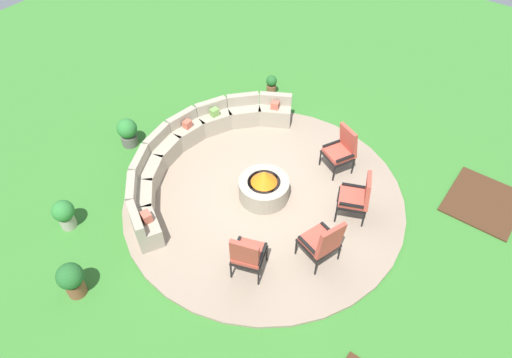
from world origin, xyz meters
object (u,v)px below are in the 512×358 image
Objects in this scene: curved_stone_bench at (193,149)px; lounge_chair_front_right at (323,242)px; potted_plant_0 at (128,132)px; potted_plant_2 at (271,84)px; lounge_chair_back_left at (358,196)px; fire_pit at (264,187)px; potted_plant_3 at (71,279)px; lounge_chair_front_left at (247,254)px; lounge_chair_back_right at (342,149)px; potted_plant_1 at (64,213)px.

curved_stone_bench is 4.64× the size of lounge_chair_front_right.
curved_stone_bench reaches higher than potted_plant_0.
potted_plant_2 is at bearing -22.35° from potted_plant_0.
lounge_chair_front_right reaches higher than lounge_chair_back_left.
fire_pit is 3.53m from potted_plant_0.
fire_pit is 1.38× the size of potted_plant_3.
lounge_chair_front_left is at bearing -149.10° from potted_plant_2.
fire_pit is 1.89m from lounge_chair_front_left.
curved_stone_bench is at bearing 129.28° from lounge_chair_front_left.
lounge_chair_back_left is 1.33m from lounge_chair_back_right.
lounge_chair_front_right is at bearing -135.05° from potted_plant_2.
potted_plant_0 is 1.33× the size of potted_plant_2.
fire_pit is at bearing -82.14° from potted_plant_0.
curved_stone_bench is 3.13m from potted_plant_2.
potted_plant_2 is (3.60, -1.48, -0.09)m from potted_plant_0.
potted_plant_1 reaches higher than potted_plant_2.
potted_plant_3 is (-3.08, 3.08, -0.19)m from lounge_chair_front_right.
fire_pit is 3.71m from potted_plant_2.
lounge_chair_front_right is 2.07× the size of potted_plant_2.
potted_plant_2 is at bearing 5.74° from potted_plant_3.
lounge_chair_front_right is at bearing -63.20° from potted_plant_1.
potted_plant_1 is at bearing 179.17° from lounge_chair_front_left.
curved_stone_bench reaches higher than potted_plant_2.
lounge_chair_front_left is 3.72m from potted_plant_1.
curved_stone_bench is 9.61× the size of potted_plant_2.
curved_stone_bench is at bearing -14.45° from potted_plant_1.
curved_stone_bench is at bearing 9.07° from potted_plant_3.
potted_plant_3 is at bearing -122.64° from potted_plant_1.
potted_plant_2 is (3.12, 2.01, -0.06)m from fire_pit.
lounge_chair_front_left is at bearing 117.11° from lounge_chair_back_right.
lounge_chair_back_left is 5.36m from potted_plant_0.
lounge_chair_front_right is 1.56× the size of potted_plant_0.
potted_plant_2 is at bearing 33.23° from lounge_chair_back_left.
potted_plant_1 is (-1.21, 3.51, -0.25)m from lounge_chair_front_left.
lounge_chair_front_right reaches higher than potted_plant_1.
potted_plant_3 is at bearing 160.44° from fire_pit.
potted_plant_0 is 3.91m from potted_plant_3.
lounge_chair_back_left is 5.66m from potted_plant_1.
lounge_chair_front_right is 1.03× the size of lounge_chair_back_left.
fire_pit reaches higher than potted_plant_0.
potted_plant_3 is at bearing 94.99° from lounge_chair_back_right.
potted_plant_0 reaches higher than potted_plant_1.
potted_plant_3 is (-0.85, -1.33, 0.04)m from potted_plant_1.
lounge_chair_back_left reaches higher than potted_plant_1.
curved_stone_bench is 3.23m from lounge_chair_back_right.
curved_stone_bench is 7.58× the size of potted_plant_1.
lounge_chair_back_right is (0.98, 0.90, 0.02)m from lounge_chair_back_left.
lounge_chair_front_left is 2.17× the size of potted_plant_2.
lounge_chair_back_right is 5.81m from potted_plant_3.
fire_pit is 1.48× the size of potted_plant_0.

